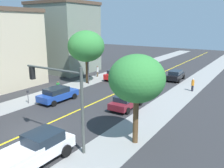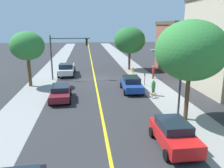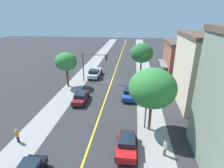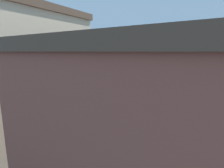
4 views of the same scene
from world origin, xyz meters
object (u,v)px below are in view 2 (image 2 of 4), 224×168
object	(u,v)px
red_sedan_left_curb	(174,134)
small_dog	(153,94)
blue_sedan_left_curb	(131,84)
white_pickup_truck	(67,69)
pedestrian_red_shirt	(153,72)
maroon_sedan_right_curb	(60,92)
traffic_light_mast	(64,50)
street_lamp	(181,69)
pedestrian_green_shirt	(153,88)
street_tree_left_far	(27,46)
fire_hydrant	(133,70)
parking_meter	(145,78)
street_tree_left_near	(191,51)
street_tree_right_corner	(130,40)

from	to	relation	value
red_sedan_left_curb	small_dog	xyz separation A→B (m)	(-1.55, -9.32, -0.43)
blue_sedan_left_curb	white_pickup_truck	xyz separation A→B (m)	(7.61, -9.32, 0.08)
pedestrian_red_shirt	maroon_sedan_right_curb	bearing A→B (deg)	-71.49
red_sedan_left_curb	white_pickup_truck	xyz separation A→B (m)	(7.73, -21.34, 0.08)
traffic_light_mast	small_dog	xyz separation A→B (m)	(-9.30, 9.34, -3.52)
street_lamp	white_pickup_truck	xyz separation A→B (m)	(9.69, -17.20, -2.92)
traffic_light_mast	pedestrian_green_shirt	size ratio (longest dim) A/B	3.60
street_tree_left_far	traffic_light_mast	xyz separation A→B (m)	(-3.78, -3.15, -0.78)
fire_hydrant	pedestrian_red_shirt	bearing A→B (deg)	116.21
fire_hydrant	white_pickup_truck	distance (m)	9.76
traffic_light_mast	pedestrian_red_shirt	size ratio (longest dim) A/B	3.22
parking_meter	traffic_light_mast	distance (m)	11.01
maroon_sedan_right_curb	pedestrian_red_shirt	bearing A→B (deg)	122.45
street_lamp	blue_sedan_left_curb	bearing A→B (deg)	-75.17
red_sedan_left_curb	small_dog	bearing A→B (deg)	170.07
street_tree_left_near	small_dog	world-z (taller)	street_tree_left_near
blue_sedan_left_curb	white_pickup_truck	bearing A→B (deg)	-139.32
street_tree_left_far	street_lamp	world-z (taller)	street_tree_left_far
pedestrian_green_shirt	pedestrian_red_shirt	distance (m)	7.90
street_tree_right_corner	small_dog	xyz separation A→B (m)	(0.46, 15.28, -4.30)
small_dog	blue_sedan_left_curb	bearing A→B (deg)	-80.02
street_tree_left_near	street_tree_left_far	size ratio (longest dim) A/B	1.16
red_sedan_left_curb	fire_hydrant	bearing A→B (deg)	174.20
street_tree_left_near	street_tree_right_corner	world-z (taller)	street_tree_left_near
street_tree_right_corner	pedestrian_red_shirt	bearing A→B (deg)	105.90
maroon_sedan_right_curb	blue_sedan_left_curb	bearing A→B (deg)	104.71
street_lamp	small_dog	xyz separation A→B (m)	(0.41, -5.18, -3.43)
traffic_light_mast	white_pickup_truck	distance (m)	4.03
street_tree_left_far	parking_meter	world-z (taller)	street_tree_left_far
parking_meter	red_sedan_left_curb	bearing A→B (deg)	82.33
white_pickup_truck	pedestrian_green_shirt	world-z (taller)	white_pickup_truck
street_tree_left_near	small_dog	distance (m)	7.34
street_tree_left_near	traffic_light_mast	distance (m)	18.02
street_tree_left_far	street_tree_left_near	bearing A→B (deg)	140.21
traffic_light_mast	pedestrian_red_shirt	xyz separation A→B (m)	(-11.72, 0.95, -2.96)
fire_hydrant	red_sedan_left_curb	xyz separation A→B (m)	(2.01, 21.69, 0.42)
white_pickup_truck	street_lamp	bearing A→B (deg)	29.46
red_sedan_left_curb	street_tree_left_far	bearing A→B (deg)	-143.86
small_dog	maroon_sedan_right_curb	bearing A→B (deg)	-24.68
street_tree_right_corner	small_dog	world-z (taller)	street_tree_right_corner
street_tree_right_corner	traffic_light_mast	distance (m)	11.46
fire_hydrant	traffic_light_mast	world-z (taller)	traffic_light_mast
red_sedan_left_curb	small_dog	size ratio (longest dim) A/B	5.36
white_pickup_truck	small_dog	distance (m)	15.20
fire_hydrant	red_sedan_left_curb	distance (m)	21.79
traffic_light_mast	street_tree_left_far	bearing A→B (deg)	-140.21
fire_hydrant	white_pickup_truck	size ratio (longest dim) A/B	0.14
street_tree_right_corner	blue_sedan_left_curb	size ratio (longest dim) A/B	1.47
pedestrian_green_shirt	street_lamp	bearing A→B (deg)	142.60
white_pickup_truck	pedestrian_green_shirt	size ratio (longest dim) A/B	3.58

